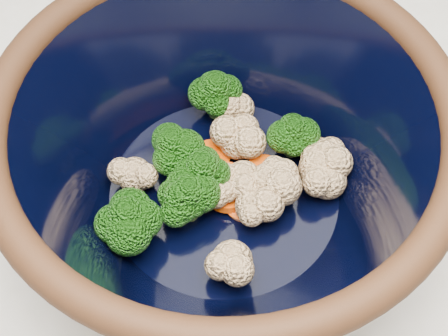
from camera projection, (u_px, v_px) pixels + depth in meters
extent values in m
cube|color=beige|center=(199.00, 294.00, 0.97)|extent=(1.20, 1.20, 0.90)
cylinder|color=black|center=(224.00, 208.00, 0.52)|extent=(0.20, 0.20, 0.01)
torus|color=black|center=(224.00, 112.00, 0.42)|extent=(0.33, 0.33, 0.02)
cylinder|color=black|center=(224.00, 193.00, 0.50)|extent=(0.19, 0.19, 0.00)
cylinder|color=#608442|center=(203.00, 185.00, 0.50)|extent=(0.01, 0.01, 0.02)
ellipsoid|color=#1F6413|center=(203.00, 168.00, 0.48)|extent=(0.04, 0.04, 0.04)
cylinder|color=#608442|center=(182.00, 213.00, 0.48)|extent=(0.01, 0.01, 0.02)
ellipsoid|color=#1F6413|center=(180.00, 198.00, 0.46)|extent=(0.04, 0.04, 0.03)
cylinder|color=#608442|center=(190.00, 209.00, 0.48)|extent=(0.01, 0.01, 0.02)
ellipsoid|color=#1F6413|center=(189.00, 193.00, 0.46)|extent=(0.04, 0.04, 0.03)
cylinder|color=#608442|center=(216.00, 107.00, 0.54)|extent=(0.01, 0.01, 0.02)
ellipsoid|color=#1F6413|center=(216.00, 88.00, 0.52)|extent=(0.04, 0.04, 0.04)
cylinder|color=#608442|center=(131.00, 234.00, 0.47)|extent=(0.01, 0.01, 0.02)
ellipsoid|color=#1F6413|center=(127.00, 217.00, 0.45)|extent=(0.04, 0.04, 0.04)
cylinder|color=#608442|center=(291.00, 147.00, 0.52)|extent=(0.01, 0.01, 0.02)
ellipsoid|color=#1F6413|center=(294.00, 131.00, 0.50)|extent=(0.04, 0.04, 0.03)
cylinder|color=#608442|center=(175.00, 162.00, 0.51)|extent=(0.01, 0.01, 0.02)
ellipsoid|color=#1F6413|center=(173.00, 144.00, 0.49)|extent=(0.04, 0.04, 0.04)
sphere|color=beige|center=(269.00, 184.00, 0.49)|extent=(0.03, 0.03, 0.03)
sphere|color=beige|center=(238.00, 142.00, 0.51)|extent=(0.03, 0.03, 0.03)
sphere|color=beige|center=(216.00, 187.00, 0.49)|extent=(0.03, 0.03, 0.03)
sphere|color=beige|center=(239.00, 108.00, 0.53)|extent=(0.03, 0.03, 0.03)
sphere|color=beige|center=(328.00, 181.00, 0.49)|extent=(0.03, 0.03, 0.03)
sphere|color=beige|center=(243.00, 179.00, 0.49)|extent=(0.03, 0.03, 0.03)
sphere|color=beige|center=(253.00, 206.00, 0.48)|extent=(0.03, 0.03, 0.03)
sphere|color=beige|center=(232.00, 261.00, 0.45)|extent=(0.03, 0.03, 0.03)
sphere|color=beige|center=(319.00, 168.00, 0.50)|extent=(0.03, 0.03, 0.03)
sphere|color=beige|center=(318.00, 153.00, 0.51)|extent=(0.03, 0.03, 0.03)
sphere|color=beige|center=(135.00, 175.00, 0.49)|extent=(0.03, 0.03, 0.03)
cylinder|color=#F5510A|center=(265.00, 173.00, 0.51)|extent=(0.03, 0.03, 0.01)
cylinder|color=#F5510A|center=(242.00, 191.00, 0.50)|extent=(0.02, 0.02, 0.01)
cylinder|color=#F5510A|center=(214.00, 155.00, 0.52)|extent=(0.03, 0.03, 0.01)
cylinder|color=#F5510A|center=(228.00, 195.00, 0.49)|extent=(0.03, 0.03, 0.01)
cylinder|color=#F5510A|center=(226.00, 179.00, 0.50)|extent=(0.03, 0.03, 0.01)
cylinder|color=#F5510A|center=(244.00, 203.00, 0.49)|extent=(0.03, 0.03, 0.01)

